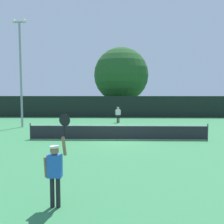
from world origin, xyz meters
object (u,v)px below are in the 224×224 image
Objects in this scene: large_tree at (121,75)px; parked_car_mid at (183,107)px; tennis_ball at (129,130)px; light_pole at (21,67)px; player_receiving at (118,113)px; player_serving at (55,167)px; parked_car_near at (100,108)px.

large_tree is 2.22× the size of parked_car_mid.
light_pole is (-9.50, 1.77, 5.26)m from tennis_ball.
large_tree reaches higher than player_receiving.
player_receiving is 17.23m from parked_car_mid.
player_serving is 1.59× the size of player_receiving.
tennis_ball is 17.26m from large_tree.
player_receiving is at bearing 21.55° from light_pole.
player_receiving is (1.71, 18.61, -0.14)m from player_serving.
large_tree is 2.27× the size of parked_car_near.
large_tree reaches higher than parked_car_mid.
large_tree is (2.16, 29.77, 4.52)m from player_serving.
player_receiving is at bearing -92.31° from large_tree.
parked_car_mid is at bearing 69.67° from player_serving.
player_receiving is at bearing -75.28° from parked_car_near.
parked_car_near is at bearing -172.14° from large_tree.
light_pole is 15.96m from parked_car_near.
player_serving is at bearing -114.54° from parked_car_mid.
parked_car_near is at bearing 102.72° from tennis_ball.
player_receiving is 5.32m from tennis_ball.
tennis_ball is at bearing 100.01° from player_receiving.
player_serving is at bearing -101.01° from tennis_ball.
large_tree is at bearing 85.86° from player_serving.
parked_car_near is at bearing -75.99° from player_receiving.
tennis_ball is 11.00m from light_pole.
player_serving is at bearing -94.14° from large_tree.
player_receiving reaches higher than tennis_ball.
light_pole is (-8.59, -3.39, 4.33)m from player_receiving.
light_pole is 17.13m from large_tree.
parked_car_mid is (9.39, 18.97, 0.74)m from tennis_ball.
parked_car_near is (5.91, 14.12, -4.52)m from light_pole.
player_serving is 0.58× the size of parked_car_mid.
parked_car_mid is (12.01, 32.42, -0.33)m from player_serving.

